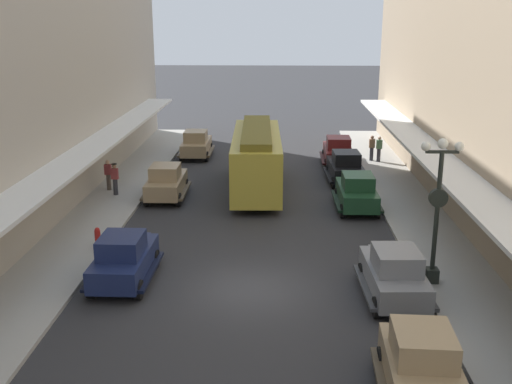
% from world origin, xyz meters
% --- Properties ---
extents(ground_plane, '(200.00, 200.00, 0.00)m').
position_xyz_m(ground_plane, '(0.00, 0.00, 0.00)').
color(ground_plane, '#2D2D30').
extents(sidewalk_left, '(3.00, 60.00, 0.15)m').
position_xyz_m(sidewalk_left, '(-7.50, 0.00, 0.07)').
color(sidewalk_left, '#A8A59E').
rests_on(sidewalk_left, ground).
extents(sidewalk_right, '(3.00, 60.00, 0.15)m').
position_xyz_m(sidewalk_right, '(7.50, 0.00, 0.07)').
color(sidewalk_right, '#A8A59E').
rests_on(sidewalk_right, ground).
extents(parked_car_0, '(2.17, 4.27, 1.84)m').
position_xyz_m(parked_car_0, '(4.83, 9.30, 0.94)').
color(parked_car_0, '#193D23').
rests_on(parked_car_0, ground).
extents(parked_car_1, '(2.28, 4.31, 1.84)m').
position_xyz_m(parked_car_1, '(4.81, 14.39, 0.94)').
color(parked_car_1, black).
rests_on(parked_car_1, ground).
extents(parked_car_2, '(2.16, 4.27, 1.84)m').
position_xyz_m(parked_car_2, '(-4.54, 20.57, 0.94)').
color(parked_car_2, '#997F5B').
rests_on(parked_car_2, ground).
extents(parked_car_3, '(2.28, 4.31, 1.84)m').
position_xyz_m(parked_car_3, '(4.51, -6.37, 0.94)').
color(parked_car_3, '#997F5B').
rests_on(parked_car_3, ground).
extents(parked_car_4, '(2.26, 4.30, 1.84)m').
position_xyz_m(parked_car_4, '(4.86, -0.58, 0.94)').
color(parked_car_4, slate).
rests_on(parked_car_4, ground).
extents(parked_car_5, '(2.18, 4.27, 1.84)m').
position_xyz_m(parked_car_5, '(-4.50, 0.42, 0.94)').
color(parked_car_5, '#19234C').
rests_on(parked_car_5, ground).
extents(parked_car_6, '(2.20, 4.28, 1.84)m').
position_xyz_m(parked_car_6, '(4.79, 18.71, 0.94)').
color(parked_car_6, '#591919').
rests_on(parked_car_6, ground).
extents(parked_car_7, '(2.19, 4.28, 1.84)m').
position_xyz_m(parked_car_7, '(-4.84, 10.83, 0.94)').
color(parked_car_7, '#997F5B').
rests_on(parked_car_7, ground).
extents(streetcar, '(2.78, 9.67, 3.46)m').
position_xyz_m(streetcar, '(-0.20, 12.51, 1.90)').
color(streetcar, gold).
rests_on(streetcar, ground).
extents(lamp_post_with_clock, '(1.42, 0.44, 5.16)m').
position_xyz_m(lamp_post_with_clock, '(6.40, 0.50, 2.99)').
color(lamp_post_with_clock, black).
rests_on(lamp_post_with_clock, sidewalk_right).
extents(fire_hydrant, '(0.24, 0.24, 0.82)m').
position_xyz_m(fire_hydrant, '(-6.35, 3.47, 0.56)').
color(fire_hydrant, '#B21E19').
rests_on(fire_hydrant, sidewalk_left).
extents(pedestrian_0, '(0.36, 0.24, 1.64)m').
position_xyz_m(pedestrian_0, '(7.03, 19.36, 0.99)').
color(pedestrian_0, '#2D2D33').
rests_on(pedestrian_0, sidewalk_right).
extents(pedestrian_1, '(0.36, 0.28, 1.67)m').
position_xyz_m(pedestrian_1, '(-7.56, 10.95, 1.01)').
color(pedestrian_1, '#2D2D33').
rests_on(pedestrian_1, sidewalk_left).
extents(pedestrian_2, '(0.36, 0.24, 1.64)m').
position_xyz_m(pedestrian_2, '(-8.16, 11.86, 0.99)').
color(pedestrian_2, '#4C4238').
rests_on(pedestrian_2, sidewalk_left).
extents(pedestrian_3, '(0.36, 0.24, 1.64)m').
position_xyz_m(pedestrian_3, '(7.45, 19.05, 0.99)').
color(pedestrian_3, '#2D2D33').
rests_on(pedestrian_3, sidewalk_right).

